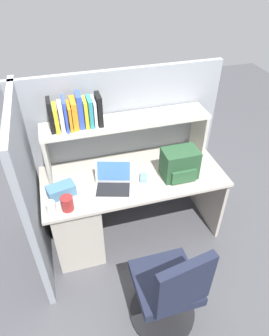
% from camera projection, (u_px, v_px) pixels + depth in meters
% --- Properties ---
extents(ground_plane, '(8.00, 8.00, 0.00)m').
position_uv_depth(ground_plane, '(133.00, 229.00, 3.12)').
color(ground_plane, '#4C4C51').
extents(desk, '(1.60, 0.70, 0.73)m').
position_uv_depth(desk, '(93.00, 210.00, 2.78)').
color(desk, beige).
rests_on(desk, ground_plane).
extents(cubicle_partition_rear, '(1.84, 0.05, 1.55)m').
position_uv_depth(cubicle_partition_rear, '(122.00, 148.00, 2.92)').
color(cubicle_partition_rear, gray).
rests_on(cubicle_partition_rear, ground_plane).
extents(cubicle_partition_left, '(0.05, 1.06, 1.55)m').
position_uv_depth(cubicle_partition_left, '(33.00, 193.00, 2.42)').
color(cubicle_partition_left, gray).
rests_on(cubicle_partition_left, ground_plane).
extents(overhead_hutch, '(1.44, 0.28, 0.45)m').
position_uv_depth(overhead_hutch, '(127.00, 130.00, 2.60)').
color(overhead_hutch, '#BCB7AC').
rests_on(overhead_hutch, desk).
extents(reference_books_on_shelf, '(0.41, 0.19, 0.28)m').
position_uv_depth(reference_books_on_shelf, '(75.00, 113.00, 2.37)').
color(reference_books_on_shelf, black).
rests_on(reference_books_on_shelf, overhead_hutch).
extents(laptop, '(0.37, 0.34, 0.22)m').
position_uv_depth(laptop, '(113.00, 183.00, 2.51)').
color(laptop, '#B7BABF').
rests_on(laptop, desk).
extents(backpack, '(0.30, 0.22, 0.27)m').
position_uv_depth(backpack, '(180.00, 164.00, 2.58)').
color(backpack, '#264C2D').
rests_on(backpack, desk).
extents(computer_mouse, '(0.09, 0.12, 0.03)m').
position_uv_depth(computer_mouse, '(144.00, 178.00, 2.61)').
color(computer_mouse, '#7299C6').
rests_on(computer_mouse, desk).
extents(paper_cup, '(0.08, 0.08, 0.10)m').
position_uv_depth(paper_cup, '(51.00, 208.00, 2.28)').
color(paper_cup, white).
rests_on(paper_cup, desk).
extents(tissue_box, '(0.24, 0.17, 0.10)m').
position_uv_depth(tissue_box, '(61.00, 191.00, 2.43)').
color(tissue_box, teal).
rests_on(tissue_box, desk).
extents(snack_canister, '(0.10, 0.10, 0.12)m').
position_uv_depth(snack_canister, '(67.00, 203.00, 2.31)').
color(snack_canister, maroon).
rests_on(snack_canister, desk).
extents(office_chair, '(0.52, 0.52, 0.93)m').
position_uv_depth(office_chair, '(169.00, 293.00, 2.16)').
color(office_chair, black).
rests_on(office_chair, ground_plane).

